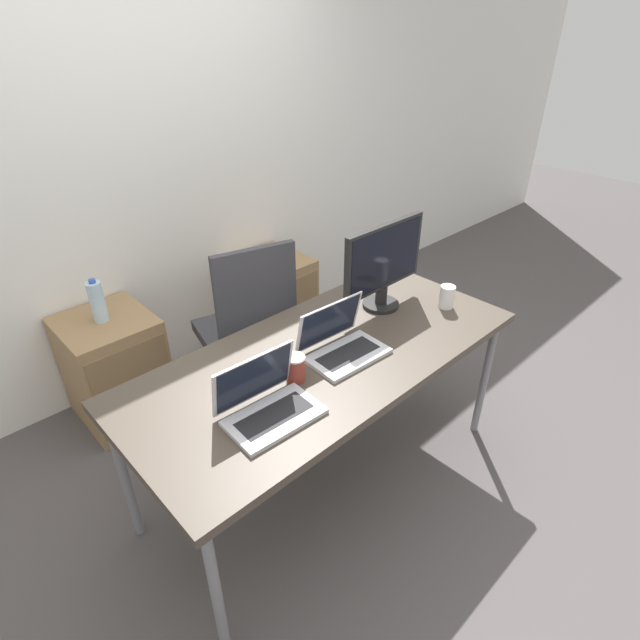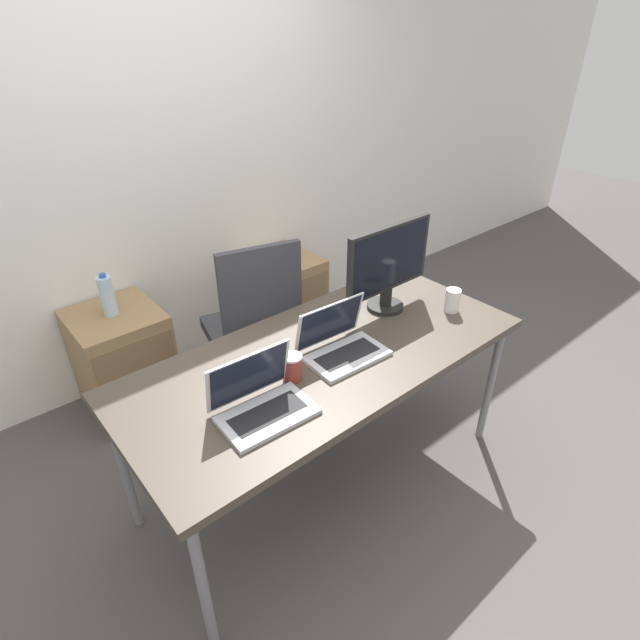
% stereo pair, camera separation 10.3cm
% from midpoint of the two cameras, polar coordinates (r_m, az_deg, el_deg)
% --- Properties ---
extents(ground_plane, '(14.00, 14.00, 0.00)m').
position_cam_midpoint_polar(ground_plane, '(2.73, 1.72, -17.27)').
color(ground_plane, '#514C4C').
extents(wall_back, '(10.00, 0.05, 2.60)m').
position_cam_midpoint_polar(wall_back, '(3.15, -16.92, 16.35)').
color(wall_back, white).
rests_on(wall_back, ground_plane).
extents(desk, '(1.84, 0.82, 0.78)m').
position_cam_midpoint_polar(desk, '(2.23, 2.02, -4.79)').
color(desk, '#473D33').
rests_on(desk, ground_plane).
extents(office_chair, '(0.58, 0.62, 1.08)m').
position_cam_midpoint_polar(office_chair, '(2.95, -6.52, -2.56)').
color(office_chair, '#232326').
rests_on(office_chair, ground_plane).
extents(cabinet_left, '(0.47, 0.50, 0.64)m').
position_cam_midpoint_polar(cabinet_left, '(3.14, -20.63, -4.42)').
color(cabinet_left, '#99754C').
rests_on(cabinet_left, ground_plane).
extents(cabinet_right, '(0.47, 0.50, 0.64)m').
position_cam_midpoint_polar(cabinet_right, '(3.57, -3.59, 2.32)').
color(cabinet_right, '#99754C').
rests_on(cabinet_right, ground_plane).
extents(water_bottle, '(0.08, 0.08, 0.25)m').
position_cam_midpoint_polar(water_bottle, '(2.92, -22.21, 2.58)').
color(water_bottle, silver).
rests_on(water_bottle, cabinet_left).
extents(laptop_left, '(0.36, 0.26, 0.23)m').
position_cam_midpoint_polar(laptop_left, '(1.88, -5.14, -9.29)').
color(laptop_left, silver).
rests_on(laptop_left, desk).
extents(laptop_right, '(0.36, 0.27, 0.22)m').
position_cam_midpoint_polar(laptop_right, '(2.18, 3.79, -2.81)').
color(laptop_right, silver).
rests_on(laptop_right, desk).
extents(monitor, '(0.53, 0.19, 0.44)m').
position_cam_midpoint_polar(monitor, '(2.46, 9.02, 6.17)').
color(monitor, black).
rests_on(monitor, desk).
extents(coffee_cup_white, '(0.07, 0.07, 0.12)m').
position_cam_midpoint_polar(coffee_cup_white, '(2.59, 16.02, 2.17)').
color(coffee_cup_white, white).
rests_on(coffee_cup_white, desk).
extents(coffee_cup_brown, '(0.08, 0.08, 0.11)m').
position_cam_midpoint_polar(coffee_cup_brown, '(2.02, -1.70, -5.46)').
color(coffee_cup_brown, maroon).
rests_on(coffee_cup_brown, desk).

